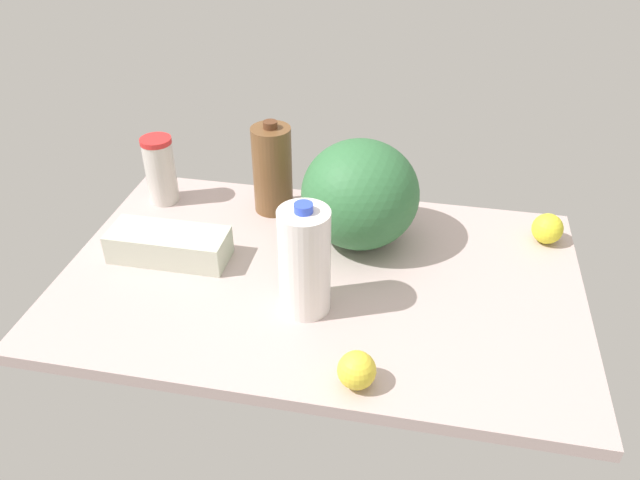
# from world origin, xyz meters

# --- Properties ---
(countertop) EXTENTS (1.20, 0.76, 0.03)m
(countertop) POSITION_xyz_m (0.00, 0.00, 0.01)
(countertop) COLOR #B8A19E
(countertop) RESTS_ON ground
(watermelon) EXTENTS (0.29, 0.29, 0.26)m
(watermelon) POSITION_xyz_m (-0.07, -0.16, 0.16)
(watermelon) COLOR #326C3C
(watermelon) RESTS_ON countertop
(tumbler_cup) EXTENTS (0.08, 0.08, 0.19)m
(tumbler_cup) POSITION_xyz_m (0.49, -0.25, 0.12)
(tumbler_cup) COLOR silver
(tumbler_cup) RESTS_ON countertop
(egg_carton) EXTENTS (0.29, 0.11, 0.07)m
(egg_carton) POSITION_xyz_m (0.37, -0.00, 0.07)
(egg_carton) COLOR beige
(egg_carton) RESTS_ON countertop
(milk_jug) EXTENTS (0.11, 0.11, 0.26)m
(milk_jug) POSITION_xyz_m (0.01, 0.12, 0.15)
(milk_jug) COLOR white
(milk_jug) RESTS_ON countertop
(chocolate_milk_jug) EXTENTS (0.10, 0.10, 0.25)m
(chocolate_milk_jug) POSITION_xyz_m (0.18, -0.27, 0.15)
(chocolate_milk_jug) COLOR brown
(chocolate_milk_jug) RESTS_ON countertop
(lemon_by_jug) EXTENTS (0.07, 0.07, 0.07)m
(lemon_by_jug) POSITION_xyz_m (-0.13, 0.32, 0.07)
(lemon_by_jug) COLOR yellow
(lemon_by_jug) RESTS_ON countertop
(lemon_loose) EXTENTS (0.08, 0.08, 0.08)m
(lemon_loose) POSITION_xyz_m (-0.53, -0.25, 0.07)
(lemon_loose) COLOR yellow
(lemon_loose) RESTS_ON countertop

